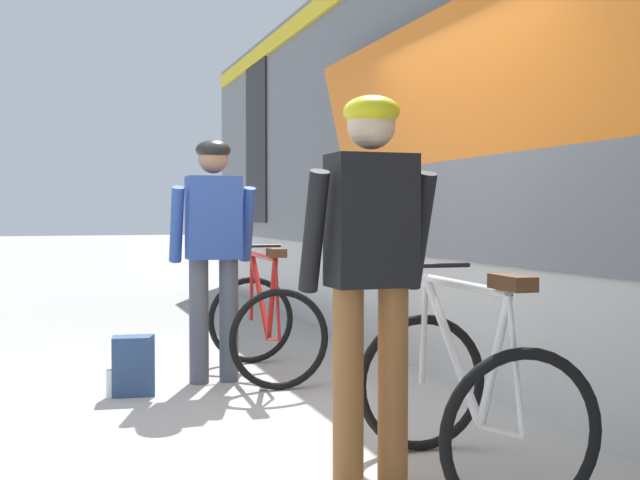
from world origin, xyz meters
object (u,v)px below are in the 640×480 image
at_px(bicycle_far_white, 466,396).
at_px(water_bottle_by_the_backpack, 111,384).
at_px(cyclist_near_in_blue, 213,238).
at_px(train_car, 620,119).
at_px(bicycle_near_red, 264,323).
at_px(cyclist_far_in_dark, 371,253).
at_px(water_bottle_near_the_bikes, 356,361).
at_px(backpack_on_platform, 134,366).

distance_m(bicycle_far_white, water_bottle_by_the_backpack, 2.67).
bearing_deg(cyclist_near_in_blue, bicycle_far_white, -75.05).
distance_m(train_car, bicycle_near_red, 3.19).
relative_size(train_car, cyclist_far_in_dark, 9.14).
relative_size(bicycle_near_red, bicycle_far_white, 0.99).
height_order(train_car, water_bottle_near_the_bikes, train_car).
distance_m(train_car, water_bottle_near_the_bikes, 2.79).
relative_size(cyclist_far_in_dark, bicycle_far_white, 1.58).
bearing_deg(water_bottle_by_the_backpack, train_car, -4.42).
relative_size(water_bottle_near_the_bikes, water_bottle_by_the_backpack, 1.12).
bearing_deg(train_car, bicycle_near_red, 166.39).
bearing_deg(cyclist_far_in_dark, water_bottle_near_the_bikes, 70.21).
relative_size(cyclist_far_in_dark, bicycle_near_red, 1.60).
xyz_separation_m(train_car, bicycle_far_white, (-2.44, -1.94, -1.56)).
distance_m(bicycle_near_red, water_bottle_by_the_backpack, 1.24).
bearing_deg(backpack_on_platform, cyclist_near_in_blue, 28.54).
xyz_separation_m(cyclist_far_in_dark, water_bottle_near_the_bikes, (0.82, 2.27, -0.95)).
bearing_deg(train_car, water_bottle_by_the_backpack, 175.58).
bearing_deg(bicycle_near_red, water_bottle_by_the_backpack, -162.74).
xyz_separation_m(train_car, cyclist_near_in_blue, (-3.11, 0.56, -0.91)).
relative_size(train_car, backpack_on_platform, 40.26).
bearing_deg(cyclist_far_in_dark, bicycle_far_white, -20.39).
height_order(train_car, cyclist_near_in_blue, train_car).
height_order(cyclist_near_in_blue, bicycle_near_red, cyclist_near_in_blue).
distance_m(train_car, cyclist_far_in_dark, 3.48).
height_order(train_car, cyclist_far_in_dark, train_car).
bearing_deg(cyclist_near_in_blue, backpack_on_platform, -158.79).
relative_size(bicycle_near_red, water_bottle_near_the_bikes, 5.24).
distance_m(bicycle_far_white, water_bottle_near_the_bikes, 2.48).
xyz_separation_m(backpack_on_platform, water_bottle_near_the_bikes, (1.67, 0.15, -0.09)).
xyz_separation_m(backpack_on_platform, water_bottle_by_the_backpack, (-0.15, -0.03, -0.11)).
bearing_deg(train_car, cyclist_far_in_dark, -147.80).
bearing_deg(train_car, bicycle_far_white, -141.46).
distance_m(cyclist_far_in_dark, water_bottle_by_the_backpack, 2.51).
distance_m(cyclist_near_in_blue, bicycle_far_white, 2.67).
distance_m(train_car, bicycle_far_white, 3.49).
bearing_deg(bicycle_far_white, cyclist_near_in_blue, 104.95).
bearing_deg(train_car, cyclist_near_in_blue, 169.82).
height_order(bicycle_far_white, water_bottle_by_the_backpack, bicycle_far_white).
relative_size(train_car, bicycle_far_white, 14.48).
relative_size(cyclist_near_in_blue, bicycle_near_red, 1.60).
distance_m(bicycle_far_white, backpack_on_platform, 2.60).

